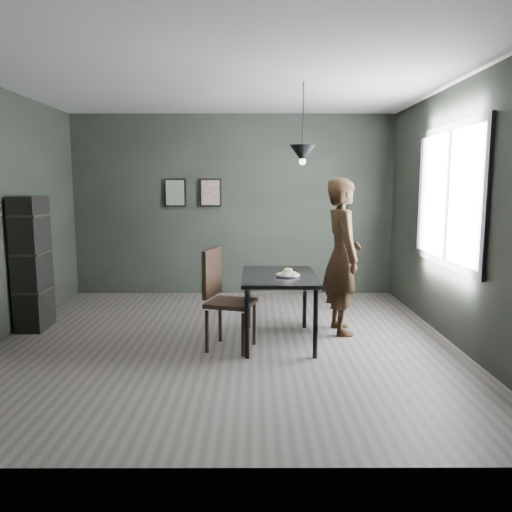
{
  "coord_description": "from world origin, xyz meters",
  "views": [
    {
      "loc": [
        0.33,
        -5.34,
        1.72
      ],
      "look_at": [
        0.35,
        0.05,
        0.95
      ],
      "focal_mm": 35.0,
      "sensor_mm": 36.0,
      "label": 1
    }
  ],
  "objects_px": {
    "white_plate": "(288,276)",
    "woman": "(342,256)",
    "pendant_lamp": "(303,154)",
    "wood_chair": "(222,292)",
    "shelf_unit": "(32,263)",
    "cafe_table": "(279,282)"
  },
  "relations": [
    {
      "from": "white_plate",
      "to": "woman",
      "type": "xyz_separation_m",
      "value": [
        0.66,
        0.44,
        0.15
      ]
    },
    {
      "from": "woman",
      "to": "pendant_lamp",
      "type": "relative_size",
      "value": 2.09
    },
    {
      "from": "wood_chair",
      "to": "pendant_lamp",
      "type": "distance_m",
      "value": 1.71
    },
    {
      "from": "shelf_unit",
      "to": "pendant_lamp",
      "type": "xyz_separation_m",
      "value": [
        3.17,
        -0.43,
        1.26
      ]
    },
    {
      "from": "cafe_table",
      "to": "woman",
      "type": "relative_size",
      "value": 0.66
    },
    {
      "from": "wood_chair",
      "to": "pendant_lamp",
      "type": "bearing_deg",
      "value": 36.46
    },
    {
      "from": "cafe_table",
      "to": "shelf_unit",
      "type": "relative_size",
      "value": 0.75
    },
    {
      "from": "cafe_table",
      "to": "pendant_lamp",
      "type": "relative_size",
      "value": 1.39
    },
    {
      "from": "shelf_unit",
      "to": "white_plate",
      "type": "bearing_deg",
      "value": -13.44
    },
    {
      "from": "cafe_table",
      "to": "white_plate",
      "type": "relative_size",
      "value": 5.22
    },
    {
      "from": "woman",
      "to": "shelf_unit",
      "type": "bearing_deg",
      "value": 80.77
    },
    {
      "from": "cafe_table",
      "to": "white_plate",
      "type": "distance_m",
      "value": 0.15
    },
    {
      "from": "white_plate",
      "to": "wood_chair",
      "type": "bearing_deg",
      "value": -169.01
    },
    {
      "from": "cafe_table",
      "to": "white_plate",
      "type": "height_order",
      "value": "white_plate"
    },
    {
      "from": "cafe_table",
      "to": "white_plate",
      "type": "bearing_deg",
      "value": -39.4
    },
    {
      "from": "wood_chair",
      "to": "white_plate",
      "type": "bearing_deg",
      "value": 27.32
    },
    {
      "from": "woman",
      "to": "pendant_lamp",
      "type": "bearing_deg",
      "value": 111.1
    },
    {
      "from": "pendant_lamp",
      "to": "cafe_table",
      "type": "bearing_deg",
      "value": -158.2
    },
    {
      "from": "woman",
      "to": "wood_chair",
      "type": "xyz_separation_m",
      "value": [
        -1.35,
        -0.58,
        -0.3
      ]
    },
    {
      "from": "white_plate",
      "to": "pendant_lamp",
      "type": "bearing_deg",
      "value": 48.79
    },
    {
      "from": "white_plate",
      "to": "pendant_lamp",
      "type": "height_order",
      "value": "pendant_lamp"
    },
    {
      "from": "white_plate",
      "to": "shelf_unit",
      "type": "height_order",
      "value": "shelf_unit"
    }
  ]
}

